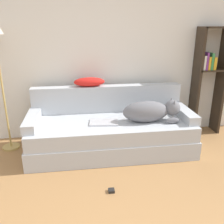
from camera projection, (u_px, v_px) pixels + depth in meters
name	position (u px, v px, depth m)	size (l,w,h in m)	color
wall_back	(92.00, 44.00, 3.46)	(6.84, 0.06, 2.70)	silver
couch	(111.00, 136.00, 3.31)	(2.12, 0.88, 0.43)	#B2B7BC
couch_backrest	(107.00, 99.00, 3.52)	(2.08, 0.15, 0.37)	#B2B7BC
couch_arm_left	(32.00, 120.00, 3.09)	(0.15, 0.69, 0.11)	#B2B7BC
couch_arm_right	(184.00, 113.00, 3.35)	(0.15, 0.69, 0.11)	#B2B7BC
dog	(151.00, 111.00, 3.16)	(0.74, 0.27, 0.29)	slate
laptop	(104.00, 122.00, 3.16)	(0.38, 0.27, 0.02)	#B7B7BC
throw_pillow	(89.00, 82.00, 3.41)	(0.42, 0.17, 0.12)	red
bookshelf	(209.00, 75.00, 3.67)	(0.43, 0.26, 1.58)	#2D2319
power_adapter	(111.00, 191.00, 2.54)	(0.06, 0.06, 0.03)	black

